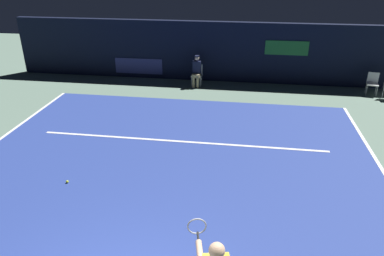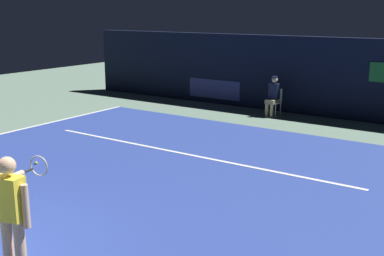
% 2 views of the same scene
% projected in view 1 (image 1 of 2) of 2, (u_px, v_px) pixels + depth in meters
% --- Properties ---
extents(ground_plane, '(34.24, 34.24, 0.00)m').
position_uv_depth(ground_plane, '(168.00, 176.00, 9.29)').
color(ground_plane, slate).
extents(court_surface, '(11.14, 10.95, 0.01)m').
position_uv_depth(court_surface, '(168.00, 176.00, 9.29)').
color(court_surface, navy).
rests_on(court_surface, ground).
extents(line_service, '(8.69, 0.10, 0.01)m').
position_uv_depth(line_service, '(181.00, 141.00, 11.00)').
color(line_service, white).
rests_on(line_service, court_surface).
extents(back_wall, '(17.39, 0.33, 2.60)m').
position_uv_depth(back_wall, '(205.00, 51.00, 16.07)').
color(back_wall, black).
rests_on(back_wall, ground).
extents(line_judge_on_chair, '(0.46, 0.55, 1.32)m').
position_uv_depth(line_judge_on_chair, '(197.00, 71.00, 15.52)').
color(line_judge_on_chair, white).
rests_on(line_judge_on_chair, ground).
extents(courtside_chair_near, '(0.51, 0.49, 0.88)m').
position_uv_depth(courtside_chair_near, '(373.00, 82.00, 14.64)').
color(courtside_chair_near, white).
rests_on(courtside_chair_near, ground).
extents(tennis_ball, '(0.07, 0.07, 0.07)m').
position_uv_depth(tennis_ball, '(67.00, 182.00, 8.97)').
color(tennis_ball, '#CCE033').
rests_on(tennis_ball, court_surface).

